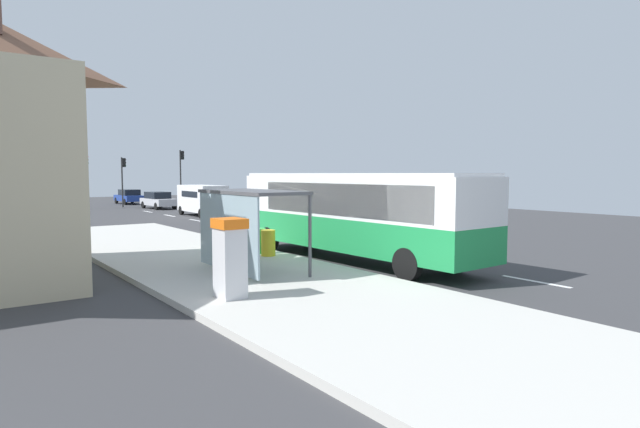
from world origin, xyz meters
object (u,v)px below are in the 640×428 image
Objects in this scene: bus at (353,211)px; ticket_machine at (230,257)px; bus_shelter at (243,210)px; recycling_bin_green at (259,241)px; traffic_light_median at (123,174)px; sedan_far at (129,196)px; recycling_bin_yellow at (268,243)px; sedan_near at (158,200)px; traffic_light_far_side at (85,173)px; traffic_light_near_side at (181,169)px; white_van at (202,198)px.

bus reaches higher than ticket_machine.
bus_shelter is (1.86, 2.81, 0.93)m from ticket_machine.
traffic_light_median is (4.60, 33.68, 2.49)m from recycling_bin_green.
recycling_bin_yellow is (-6.50, -39.24, -0.14)m from sedan_far.
sedan_near is 4.74× the size of recycling_bin_yellow.
recycling_bin_green is 0.19× the size of traffic_light_far_side.
ticket_machine is (-6.56, -3.21, -0.67)m from bus.
recycling_bin_yellow is at bearing -106.47° from traffic_light_near_side.
recycling_bin_yellow is at bearing 45.37° from bus_shelter.
bus_shelter is at bearing -175.13° from bus.
white_van is 5.53× the size of recycling_bin_green.
ticket_machine reaches higher than recycling_bin_green.
traffic_light_near_side is at bearing -5.32° from traffic_light_far_side.
recycling_bin_yellow is 1.00× the size of recycling_bin_green.
bus is 2.11× the size of white_van.
traffic_light_near_side is 8.64m from traffic_light_far_side.
bus_shelter is (-6.82, -36.62, -1.04)m from traffic_light_median.
traffic_light_near_side is (13.76, 37.83, 2.42)m from ticket_machine.
bus_shelter is at bearing 56.53° from ticket_machine.
traffic_light_far_side is (-5.30, 13.14, 1.91)m from white_van.
sedan_far is (4.01, 41.08, -1.05)m from bus.
recycling_bin_yellow is 0.70m from recycling_bin_green.
bus is 22.63m from white_van.
recycling_bin_green is at bearing -102.36° from sedan_near.
bus is at bearing -36.50° from recycling_bin_yellow.
traffic_light_near_side is at bearing 71.22° from bus_shelter.
traffic_light_far_side is at bearing 111.96° from white_van.
white_van is at bearing -82.66° from traffic_light_median.
sedan_near is 5.04m from traffic_light_median.
traffic_light_near_side is (7.21, 34.62, 1.75)m from bus.
sedan_far is 7.73m from traffic_light_near_side.
white_van is 9.92m from sedan_near.
white_van is at bearing 67.67° from ticket_machine.
sedan_far is 0.82× the size of traffic_light_near_side.
traffic_light_median is (-1.80, 13.94, 1.80)m from white_van.
sedan_far is at bearing 89.97° from sedan_near.
traffic_light_far_side reaches higher than traffic_light_median.
ticket_machine is at bearing -125.29° from recycling_bin_green.
bus_shelter is at bearing -108.78° from traffic_light_near_side.
traffic_light_far_side reaches higher than bus.
traffic_light_near_side is at bearing -63.69° from sedan_far.
sedan_near and sedan_far have the same top height.
recycling_bin_yellow is at bearing -90.00° from recycling_bin_green.
ticket_machine is at bearing -97.62° from traffic_light_far_side.
bus is at bearing 26.08° from ticket_machine.
sedan_far is 39.77m from recycling_bin_yellow.
traffic_light_median reaches higher than ticket_machine.
recycling_bin_green is 0.24× the size of bus_shelter.
white_van reaches higher than sedan_far.
traffic_light_near_side is at bearing 75.05° from white_van.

